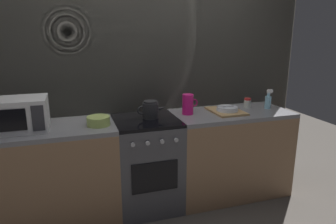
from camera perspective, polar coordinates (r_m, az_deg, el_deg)
name	(u,v)px	position (r m, az deg, el deg)	size (l,w,h in m)	color
ground_plane	(148,204)	(3.24, -3.83, -16.78)	(8.00, 8.00, 0.00)	#47423D
back_wall	(138,82)	(3.12, -5.64, 5.58)	(3.60, 0.05, 2.40)	#B2AD9E
counter_left	(48,176)	(2.97, -21.40, -11.05)	(1.20, 0.60, 0.90)	#997251
stove_unit	(147,163)	(3.03, -3.97, -9.52)	(0.60, 0.63, 0.90)	#4C4C51
counter_right	(229,153)	(3.34, 11.33, -7.41)	(1.20, 0.60, 0.90)	#997251
microwave	(18,115)	(2.79, -26.13, -0.42)	(0.46, 0.35, 0.27)	white
kettle	(151,110)	(2.88, -3.27, 0.42)	(0.28, 0.15, 0.17)	#262628
mixing_bowl	(98,121)	(2.73, -12.82, -1.62)	(0.20, 0.20, 0.08)	#B7D166
pitcher	(188,104)	(3.02, 3.73, 1.45)	(0.16, 0.11, 0.20)	#E5197A
dish_pile	(227,110)	(3.15, 10.86, 0.36)	(0.30, 0.40, 0.07)	tan
spice_jar	(247,103)	(3.39, 14.55, 1.62)	(0.08, 0.08, 0.10)	silver
spray_bottle	(268,101)	(3.41, 18.14, 1.92)	(0.08, 0.06, 0.20)	#8CCCE5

